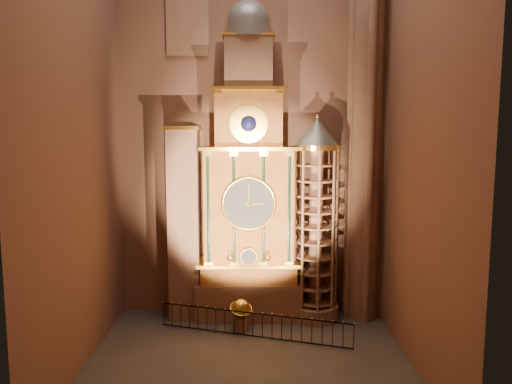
{
  "coord_description": "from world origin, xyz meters",
  "views": [
    {
      "loc": [
        0.1,
        -18.75,
        9.57
      ],
      "look_at": [
        0.35,
        3.0,
        7.02
      ],
      "focal_mm": 32.0,
      "sensor_mm": 36.0,
      "label": 1
    }
  ],
  "objects_px": {
    "portrait_tower": "(184,223)",
    "iron_railing": "(253,325)",
    "celestial_globe": "(241,312)",
    "astronomical_clock": "(249,194)",
    "stair_turret": "(316,221)"
  },
  "relations": [
    {
      "from": "astronomical_clock",
      "to": "portrait_tower",
      "type": "bearing_deg",
      "value": 179.71
    },
    {
      "from": "portrait_tower",
      "to": "iron_railing",
      "type": "xyz_separation_m",
      "value": [
        3.59,
        -2.7,
        -4.49
      ]
    },
    {
      "from": "celestial_globe",
      "to": "iron_railing",
      "type": "distance_m",
      "value": 1.1
    },
    {
      "from": "astronomical_clock",
      "to": "stair_turret",
      "type": "distance_m",
      "value": 3.78
    },
    {
      "from": "celestial_globe",
      "to": "iron_railing",
      "type": "height_order",
      "value": "celestial_globe"
    },
    {
      "from": "portrait_tower",
      "to": "iron_railing",
      "type": "relative_size",
      "value": 1.12
    },
    {
      "from": "stair_turret",
      "to": "iron_railing",
      "type": "bearing_deg",
      "value": -143.8
    },
    {
      "from": "astronomical_clock",
      "to": "iron_railing",
      "type": "bearing_deg",
      "value": -85.87
    },
    {
      "from": "celestial_globe",
      "to": "iron_railing",
      "type": "xyz_separation_m",
      "value": [
        0.59,
        -0.87,
        -0.31
      ]
    },
    {
      "from": "stair_turret",
      "to": "celestial_globe",
      "type": "relative_size",
      "value": 6.67
    },
    {
      "from": "portrait_tower",
      "to": "celestial_globe",
      "type": "bearing_deg",
      "value": -31.33
    },
    {
      "from": "celestial_globe",
      "to": "iron_railing",
      "type": "relative_size",
      "value": 0.18
    },
    {
      "from": "portrait_tower",
      "to": "iron_railing",
      "type": "bearing_deg",
      "value": -36.92
    },
    {
      "from": "portrait_tower",
      "to": "iron_railing",
      "type": "height_order",
      "value": "portrait_tower"
    },
    {
      "from": "celestial_globe",
      "to": "portrait_tower",
      "type": "bearing_deg",
      "value": 148.67
    }
  ]
}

